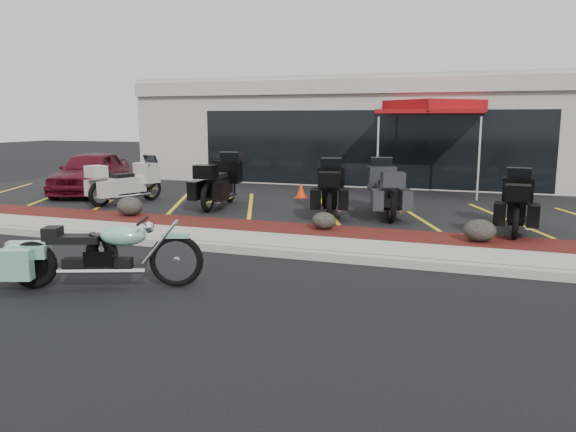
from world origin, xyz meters
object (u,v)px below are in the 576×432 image
at_px(hero_cruiser, 176,253).
at_px(parked_car, 91,172).
at_px(touring_white, 151,178).
at_px(popup_canopy, 433,109).
at_px(traffic_cone, 301,191).

xyz_separation_m(hero_cruiser, parked_car, (-7.49, 7.58, 0.30)).
xyz_separation_m(touring_white, parked_car, (-2.63, 0.69, 0.01)).
height_order(touring_white, popup_canopy, popup_canopy).
distance_m(touring_white, popup_canopy, 9.06).
xyz_separation_m(touring_white, traffic_cone, (3.96, 1.99, -0.45)).
bearing_deg(hero_cruiser, traffic_cone, 75.13).
bearing_deg(hero_cruiser, touring_white, 104.56).
relative_size(traffic_cone, popup_canopy, 0.13).
height_order(touring_white, parked_car, parked_car).
bearing_deg(traffic_cone, hero_cruiser, -84.21).
xyz_separation_m(hero_cruiser, popup_canopy, (2.66, 11.52, 2.29)).
xyz_separation_m(hero_cruiser, touring_white, (-4.86, 6.89, 0.29)).
bearing_deg(traffic_cone, parked_car, -168.89).
relative_size(hero_cruiser, parked_car, 0.76).
relative_size(parked_car, traffic_cone, 9.12).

